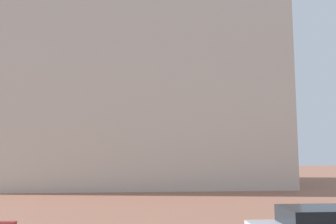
# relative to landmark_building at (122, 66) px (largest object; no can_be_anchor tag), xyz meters

# --- Properties ---
(landmark_building) EXTENTS (28.58, 14.08, 38.46)m
(landmark_building) POSITION_rel_landmark_building_xyz_m (0.00, 0.00, 0.00)
(landmark_building) COLOR beige
(landmark_building) RESTS_ON ground_plane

